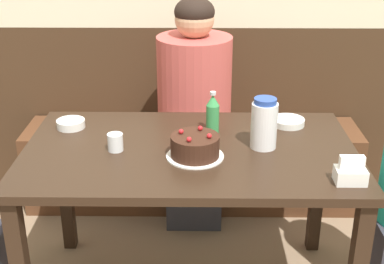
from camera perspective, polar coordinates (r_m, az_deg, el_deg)
name	(u,v)px	position (r m, az deg, el deg)	size (l,w,h in m)	color
bench_seat	(192,165)	(3.16, 0.01, -3.57)	(1.92, 0.38, 0.47)	#56331E
dining_table	(190,168)	(2.24, -0.25, -3.89)	(1.37, 0.81, 0.74)	black
birthday_cake	(195,147)	(2.10, 0.32, -1.57)	(0.23, 0.23, 0.11)	white
water_pitcher	(264,124)	(2.19, 7.70, 0.88)	(0.11, 0.11, 0.21)	white
soju_bottle	(213,113)	(2.32, 2.22, 2.00)	(0.06, 0.06, 0.19)	#388E4C
napkin_holder	(351,173)	(2.00, 16.56, -4.21)	(0.11, 0.08, 0.11)	white
bowl_soup_white	(71,124)	(2.45, -12.80, 0.86)	(0.13, 0.13, 0.04)	white
bowl_rice_small	(288,122)	(2.46, 10.21, 1.08)	(0.15, 0.15, 0.03)	white
glass_water_tall	(115,142)	(2.18, -8.18, -1.09)	(0.06, 0.06, 0.07)	silver
person_teal_shirt	(194,114)	(2.85, 0.25, 1.89)	(0.39, 0.39, 1.24)	#33333D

